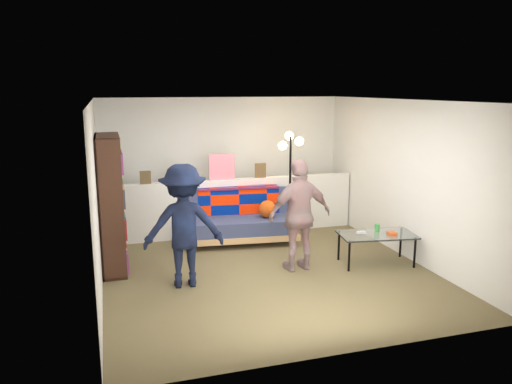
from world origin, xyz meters
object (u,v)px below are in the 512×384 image
(futon_sofa, at_px, (242,220))
(floor_lamp, at_px, (290,163))
(bookshelf, at_px, (111,208))
(person_left, at_px, (184,226))
(person_right, at_px, (300,215))
(coffee_table, at_px, (377,236))

(futon_sofa, bearing_deg, floor_lamp, 3.21)
(bookshelf, bearing_deg, floor_lamp, 14.94)
(bookshelf, height_order, person_left, bookshelf)
(floor_lamp, xyz_separation_m, person_right, (-0.44, -1.58, -0.50))
(floor_lamp, relative_size, person_left, 1.13)
(person_left, xyz_separation_m, person_right, (1.66, 0.10, -0.01))
(person_left, distance_m, person_right, 1.67)
(floor_lamp, bearing_deg, coffee_table, -66.55)
(person_left, relative_size, person_right, 1.01)
(futon_sofa, height_order, floor_lamp, floor_lamp)
(futon_sofa, xyz_separation_m, person_right, (0.44, -1.53, 0.43))
(futon_sofa, bearing_deg, person_right, -74.07)
(coffee_table, relative_size, person_left, 0.72)
(person_left, height_order, person_right, person_left)
(bookshelf, relative_size, coffee_table, 1.65)
(person_left, bearing_deg, bookshelf, -40.11)
(coffee_table, relative_size, floor_lamp, 0.64)
(futon_sofa, relative_size, floor_lamp, 1.05)
(futon_sofa, xyz_separation_m, person_left, (-1.23, -1.63, 0.44))
(coffee_table, relative_size, person_right, 0.73)
(bookshelf, height_order, person_right, bookshelf)
(floor_lamp, height_order, person_right, floor_lamp)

